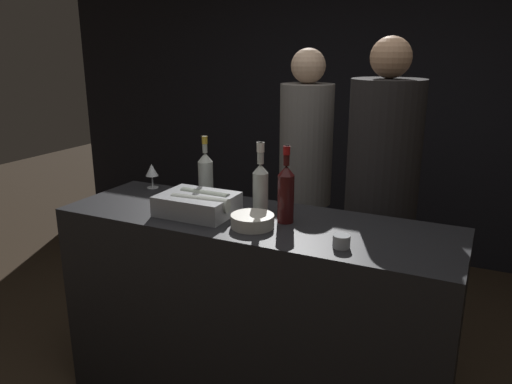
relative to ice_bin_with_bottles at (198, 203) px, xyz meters
The scene contains 11 objects.
wall_back_chalkboard 2.42m from the ice_bin_with_bottles, 83.68° to the left, with size 6.40×0.06×2.80m.
bar_counter 0.62m from the ice_bin_with_bottles, 12.07° to the left, with size 1.89×0.60×1.02m.
ice_bin_with_bottles is the anchor object (origin of this frame).
bowl_white 0.32m from the ice_bin_with_bottles, ahead, with size 0.19×0.19×0.06m.
wine_glass 0.56m from the ice_bin_with_bottles, 149.85° to the left, with size 0.07×0.07×0.14m.
candle_votive 0.75m from the ice_bin_with_bottles, ahead, with size 0.07×0.07×0.05m.
rose_wine_bottle 0.32m from the ice_bin_with_bottles, 114.65° to the left, with size 0.08×0.08×0.32m.
red_wine_bottle_tall 0.44m from the ice_bin_with_bottles, 10.15° to the left, with size 0.08×0.08×0.35m.
white_wine_bottle 0.31m from the ice_bin_with_bottles, 27.15° to the left, with size 0.07×0.07×0.35m.
person_in_hoodie 1.00m from the ice_bin_with_bottles, 79.53° to the left, with size 0.33×0.33×1.78m.
person_blond_tee 1.01m from the ice_bin_with_bottles, 44.29° to the left, with size 0.39×0.39×1.84m.
Camera 1 is at (0.97, -1.68, 1.79)m, focal length 35.00 mm.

